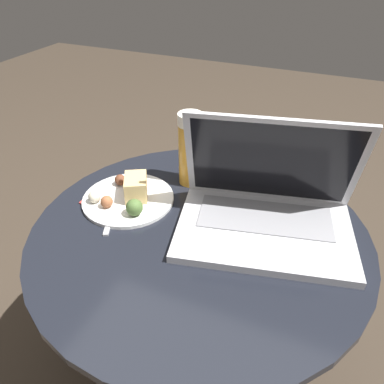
{
  "coord_description": "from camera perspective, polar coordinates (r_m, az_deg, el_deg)",
  "views": [
    {
      "loc": [
        0.24,
        -0.6,
        1.06
      ],
      "look_at": [
        -0.03,
        0.04,
        0.58
      ],
      "focal_mm": 35.0,
      "sensor_mm": 36.0,
      "label": 1
    }
  ],
  "objects": [
    {
      "name": "ground_plane",
      "position": [
        1.24,
        0.81,
        -23.97
      ],
      "size": [
        6.0,
        6.0,
        0.0
      ],
      "primitive_type": "plane",
      "color": "#382D23"
    },
    {
      "name": "table",
      "position": [
        0.93,
        1.01,
        -11.25
      ],
      "size": [
        0.76,
        0.76,
        0.51
      ],
      "color": "#9E9EA3",
      "rests_on": "ground_plane"
    },
    {
      "name": "napkin",
      "position": [
        0.95,
        -11.26,
        -1.02
      ],
      "size": [
        0.16,
        0.11,
        0.0
      ],
      "color": "#B7332D",
      "rests_on": "table"
    },
    {
      "name": "laptop",
      "position": [
        0.84,
        11.27,
        -2.33
      ],
      "size": [
        0.43,
        0.33,
        0.26
      ],
      "color": "silver",
      "rests_on": "table"
    },
    {
      "name": "beer_glass",
      "position": [
        0.95,
        -0.26,
        6.52
      ],
      "size": [
        0.06,
        0.06,
        0.19
      ],
      "color": "gold",
      "rests_on": "table"
    },
    {
      "name": "snack_plate",
      "position": [
        0.93,
        -9.62,
        -0.58
      ],
      "size": [
        0.23,
        0.23,
        0.06
      ],
      "color": "white",
      "rests_on": "table"
    },
    {
      "name": "fork",
      "position": [
        0.93,
        -11.85,
        -2.18
      ],
      "size": [
        0.09,
        0.17,
        0.0
      ],
      "color": "#B2B2B7",
      "rests_on": "table"
    }
  ]
}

